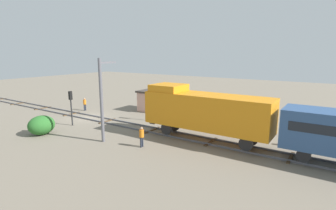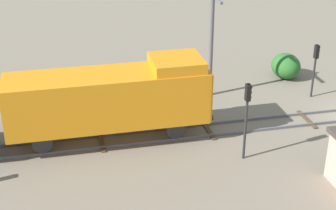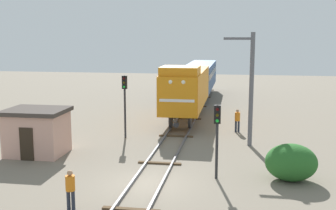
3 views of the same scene
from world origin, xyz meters
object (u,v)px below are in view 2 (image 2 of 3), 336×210
object	(u,v)px
catenary_mast	(212,42)
traffic_signal_mid	(247,108)
traffic_signal_near	(316,61)
locomotive	(112,97)
worker_by_signal	(159,91)

from	to	relation	value
catenary_mast	traffic_signal_mid	bearing A→B (deg)	175.74
traffic_signal_near	traffic_signal_mid	size ratio (longest dim) A/B	0.85
locomotive	worker_by_signal	size ratio (longest dim) A/B	6.82
traffic_signal_near	worker_by_signal	xyz separation A→B (m)	(1.00, 10.34, -1.58)
traffic_signal_near	traffic_signal_mid	distance (m)	9.85
locomotive	traffic_signal_near	size ratio (longest dim) A/B	3.15
locomotive	catenary_mast	world-z (taller)	catenary_mast
traffic_signal_mid	worker_by_signal	world-z (taller)	traffic_signal_mid
catenary_mast	locomotive	bearing A→B (deg)	124.40
traffic_signal_mid	catenary_mast	world-z (taller)	catenary_mast
traffic_signal_mid	worker_by_signal	size ratio (longest dim) A/B	2.54
traffic_signal_near	locomotive	bearing A→B (deg)	102.98
locomotive	traffic_signal_mid	xyz separation A→B (m)	(-3.40, -6.58, 0.22)
locomotive	traffic_signal_near	world-z (taller)	locomotive
traffic_signal_mid	catenary_mast	size ratio (longest dim) A/B	0.60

